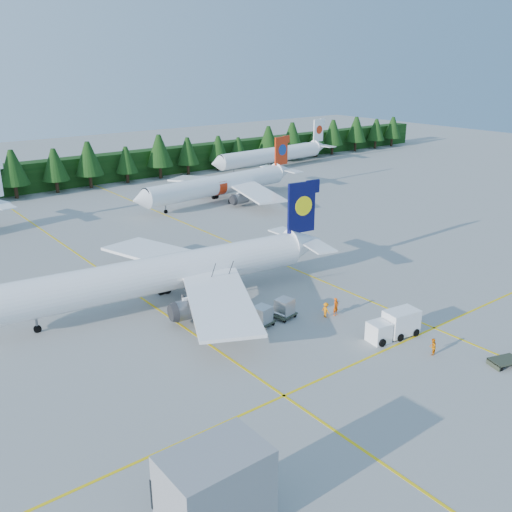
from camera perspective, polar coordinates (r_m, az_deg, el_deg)
ground at (r=59.99m, az=9.34°, el=-6.66°), size 320.00×320.00×0.00m
taxi_stripe_a at (r=67.19m, az=-11.74°, el=-3.89°), size 0.25×120.00×0.01m
taxi_stripe_b at (r=77.22m, az=1.62°, el=-0.38°), size 0.25×120.00×0.01m
taxi_stripe_cross at (r=56.58m, az=13.80°, el=-8.67°), size 80.00×0.25×0.01m
treeline_hedge at (r=126.90m, az=-18.80°, el=7.84°), size 220.00×4.00×6.00m
terminal_building at (r=35.21m, az=-4.09°, el=-22.42°), size 6.00×4.00×5.20m
airliner_navy at (r=62.71m, az=-10.24°, el=-2.00°), size 40.57×33.20×11.82m
airliner_red at (r=107.40m, az=-4.12°, el=7.01°), size 36.91×30.25×10.74m
airliner_far_right at (r=140.53m, az=1.19°, el=10.03°), size 36.92×6.21×10.73m
airstairs at (r=61.75m, az=-3.01°, el=-4.70°), size 5.15×6.99×4.22m
service_truck at (r=57.49m, az=13.57°, el=-6.73°), size 5.65×2.71×2.62m
uld_pair at (r=59.00m, az=1.76°, el=-5.56°), size 5.66×2.30×1.80m
crew_a at (r=61.20m, az=8.00°, el=-5.03°), size 0.78×0.57×1.96m
crew_b at (r=55.49m, az=17.24°, el=-8.66°), size 0.94×0.84×1.61m
crew_c at (r=60.69m, az=7.00°, el=-5.37°), size 0.49×0.69×1.63m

